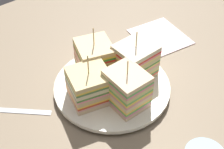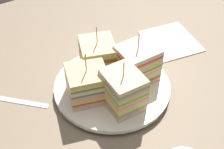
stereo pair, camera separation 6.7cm
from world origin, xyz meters
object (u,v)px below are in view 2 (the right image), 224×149
at_px(sandwich_wedge_2, 100,56).
at_px(spoon, 1,97).
at_px(sandwich_wedge_0, 123,90).
at_px(napkin, 171,41).
at_px(sandwich_wedge_3, 87,82).
at_px(plate, 112,87).
at_px(sandwich_wedge_1, 137,63).

height_order(sandwich_wedge_2, spoon, sandwich_wedge_2).
height_order(sandwich_wedge_0, spoon, sandwich_wedge_0).
height_order(sandwich_wedge_0, sandwich_wedge_2, sandwich_wedge_2).
bearing_deg(napkin, sandwich_wedge_3, -167.16).
bearing_deg(sandwich_wedge_0, napkin, -59.98).
relative_size(sandwich_wedge_0, spoon, 0.96).
height_order(spoon, napkin, spoon).
bearing_deg(spoon, plate, -161.51).
distance_m(plate, sandwich_wedge_3, 0.07).
bearing_deg(napkin, spoon, 175.02).
bearing_deg(sandwich_wedge_0, plate, -9.02).
distance_m(sandwich_wedge_0, napkin, 0.27).
xyz_separation_m(sandwich_wedge_1, sandwich_wedge_3, (-0.12, 0.01, -0.01)).
relative_size(sandwich_wedge_2, sandwich_wedge_3, 1.03).
height_order(plate, sandwich_wedge_0, sandwich_wedge_0).
distance_m(sandwich_wedge_2, napkin, 0.22).
height_order(sandwich_wedge_3, spoon, sandwich_wedge_3).
height_order(plate, sandwich_wedge_1, sandwich_wedge_1).
xyz_separation_m(sandwich_wedge_2, napkin, (0.22, 0.01, -0.05)).
xyz_separation_m(plate, spoon, (-0.21, 0.11, -0.01)).
bearing_deg(plate, sandwich_wedge_2, 85.38).
distance_m(sandwich_wedge_0, sandwich_wedge_1, 0.09).
bearing_deg(sandwich_wedge_2, sandwich_wedge_3, -29.13).
relative_size(sandwich_wedge_1, napkin, 0.85).
height_order(plate, napkin, plate).
bearing_deg(spoon, sandwich_wedge_2, -147.48).
distance_m(plate, sandwich_wedge_0, 0.07).
distance_m(sandwich_wedge_2, spoon, 0.23).
bearing_deg(napkin, sandwich_wedge_2, -177.69).
distance_m(plate, sandwich_wedge_1, 0.07).
xyz_separation_m(sandwich_wedge_3, spoon, (-0.16, 0.10, -0.05)).
height_order(sandwich_wedge_1, spoon, sandwich_wedge_1).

